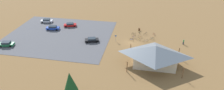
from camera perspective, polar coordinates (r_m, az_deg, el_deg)
ground at (r=62.33m, az=5.61°, el=0.67°), size 160.00×160.00×0.00m
parking_lot_asphalt at (r=68.90m, az=-14.82°, el=2.73°), size 34.11×28.76×0.05m
bike_pavilion at (r=51.38m, az=12.16°, el=-2.49°), size 13.44×9.36×5.48m
trash_bin at (r=70.38m, az=7.77°, el=4.43°), size 0.60×0.60×0.90m
lot_sign at (r=62.22m, az=1.06°, el=2.23°), size 0.56×0.08×2.20m
pine_midwest at (r=40.17m, az=-11.83°, el=-10.29°), size 2.84×2.84×6.72m
bicycle_black_yard_center at (r=67.83m, az=9.53°, el=3.24°), size 1.12×1.47×0.86m
bicycle_green_back_row at (r=68.29m, az=7.77°, el=3.54°), size 0.54×1.62×0.81m
bicycle_orange_trailside at (r=65.47m, az=8.03°, el=2.34°), size 1.64×0.76×0.76m
bicycle_purple_near_sign at (r=64.91m, az=6.07°, el=2.24°), size 1.06×1.34×0.86m
bicycle_silver_yard_right at (r=63.22m, az=9.55°, el=1.20°), size 1.69×0.71×0.79m
bicycle_teal_edge_north at (r=64.87m, az=11.33°, el=1.79°), size 1.45×1.02×0.87m
bicycle_yellow_near_porch at (r=63.76m, az=7.52°, el=1.62°), size 1.63×0.65×0.84m
bicycle_blue_front_row at (r=63.32m, az=5.53°, el=1.57°), size 1.66×0.72×0.87m
bicycle_white_by_bin at (r=59.34m, az=16.49°, el=-1.65°), size 0.71×1.65×0.88m
bicycle_red_yard_left at (r=67.93m, az=11.93°, el=3.02°), size 0.88×1.50×0.80m
bicycle_black_mid_cluster at (r=67.00m, az=6.20°, el=3.12°), size 1.51×0.75×0.82m
bicycle_green_lone_west at (r=60.26m, az=11.71°, el=-0.53°), size 1.34×1.01×0.78m
car_green_near_entry at (r=67.61m, az=-27.87°, el=0.29°), size 4.55×2.78×1.45m
car_black_inner_stall at (r=62.58m, az=-5.79°, el=1.50°), size 4.62×3.04×1.26m
car_blue_aisle_side at (r=73.28m, az=-16.52°, el=4.75°), size 4.72×2.40×1.45m
car_red_mid_lot at (r=74.36m, az=-11.84°, el=5.67°), size 4.73×3.02×1.32m
car_white_second_row at (r=80.34m, az=-18.12°, el=6.63°), size 4.54×2.51×1.35m
visitor_near_lot at (r=64.47m, az=19.71°, el=0.90°), size 0.38×0.36×1.71m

